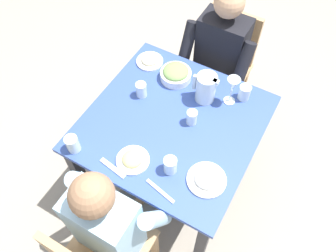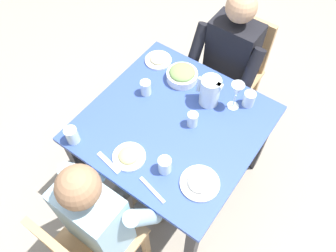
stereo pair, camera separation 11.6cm
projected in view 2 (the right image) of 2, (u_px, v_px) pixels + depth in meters
The scene contains 19 objects.
ground_plane at pixel (172, 176), 2.58m from camera, with size 8.00×8.00×0.00m, color gray.
dining_table at pixel (173, 132), 2.07m from camera, with size 0.98×0.98×0.72m.
chair_near at pixel (235, 66), 2.53m from camera, with size 0.40×0.40×0.89m.
chair_far at pixel (87, 249), 1.79m from camera, with size 0.40×0.40×0.89m.
diner_near at pixel (223, 69), 2.32m from camera, with size 0.48×0.53×1.18m.
diner_far at pixel (109, 209), 1.76m from camera, with size 0.48×0.53×1.18m.
water_pitcher at pixel (210, 91), 1.99m from camera, with size 0.16×0.12×0.19m.
salad_bowl at pixel (182, 74), 2.14m from camera, with size 0.20×0.20×0.09m.
plate_yoghurt at pixel (200, 182), 1.75m from camera, with size 0.21×0.21×0.06m.
plate_beans at pixel (158, 60), 2.25m from camera, with size 0.18×0.18×0.04m.
plate_fries at pixel (129, 156), 1.84m from camera, with size 0.18×0.18×0.05m.
water_glass_far_left at pixel (72, 135), 1.87m from camera, with size 0.07×0.07×0.10m, color silver.
water_glass_near_left at pixel (249, 99), 2.02m from camera, with size 0.07×0.07×0.10m, color silver.
water_glass_by_pitcher at pixel (165, 165), 1.77m from camera, with size 0.07×0.07×0.10m, color silver.
water_glass_near_right at pixel (192, 119), 1.94m from camera, with size 0.06×0.06×0.09m, color silver.
water_glass_center at pixel (146, 88), 2.07m from camera, with size 0.07×0.07×0.10m, color silver.
wine_glass at pixel (237, 91), 1.93m from camera, with size 0.08×0.08×0.20m.
fork_near at pixel (109, 163), 1.83m from camera, with size 0.17×0.03×0.01m, color silver.
knife_near at pixel (152, 190), 1.74m from camera, with size 0.18×0.02×0.01m, color silver.
Camera 2 is at (-0.63, 0.94, 2.35)m, focal length 36.45 mm.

